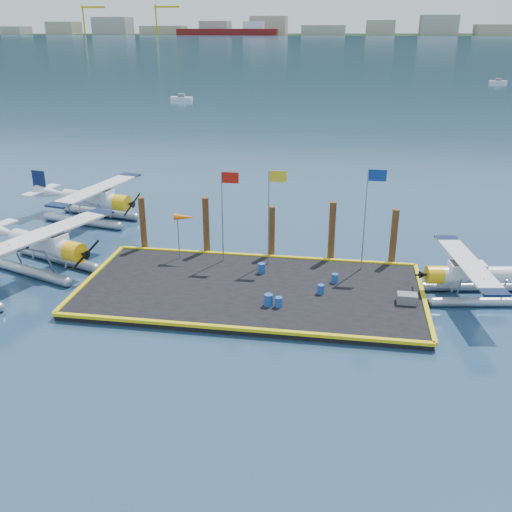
{
  "coord_description": "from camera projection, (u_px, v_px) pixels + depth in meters",
  "views": [
    {
      "loc": [
        5.12,
        -30.28,
        14.92
      ],
      "look_at": [
        -0.02,
        2.0,
        1.61
      ],
      "focal_mm": 40.0,
      "sensor_mm": 36.0,
      "label": 1
    }
  ],
  "objects": [
    {
      "name": "piling_1",
      "position": [
        206.0,
        227.0,
        38.8
      ],
      "size": [
        0.44,
        0.44,
        4.2
      ],
      "primitive_type": "cylinder",
      "color": "#402512",
      "rests_on": "ground"
    },
    {
      "name": "piling_4",
      "position": [
        394.0,
        239.0,
        37.02
      ],
      "size": [
        0.44,
        0.44,
        4.0
      ],
      "primitive_type": "cylinder",
      "color": "#402512",
      "rests_on": "ground"
    },
    {
      "name": "drum_4",
      "position": [
        335.0,
        278.0,
        34.47
      ],
      "size": [
        0.39,
        0.39,
        0.55
      ],
      "primitive_type": "cylinder",
      "color": "#1B4799",
      "rests_on": "dock"
    },
    {
      "name": "dock_bumpers",
      "position": [
        251.0,
        286.0,
        33.89
      ],
      "size": [
        20.25,
        10.25,
        0.18
      ],
      "primitive_type": null,
      "color": "#D7BF0C",
      "rests_on": "dock"
    },
    {
      "name": "flagpole_yellow",
      "position": [
        272.0,
        203.0,
        35.74
      ],
      "size": [
        1.14,
        0.08,
        6.2
      ],
      "color": "gray",
      "rests_on": "dock"
    },
    {
      "name": "flagpole_red",
      "position": [
        225.0,
        203.0,
        36.22
      ],
      "size": [
        1.14,
        0.08,
        6.0
      ],
      "color": "gray",
      "rests_on": "dock"
    },
    {
      "name": "seaplane_b",
      "position": [
        45.0,
        247.0,
        36.65
      ],
      "size": [
        9.74,
        10.33,
        3.73
      ],
      "rotation": [
        0.0,
        0.0,
        -1.93
      ],
      "color": "#9398A0",
      "rests_on": "ground"
    },
    {
      "name": "piling_0",
      "position": [
        143.0,
        225.0,
        39.49
      ],
      "size": [
        0.44,
        0.44,
        4.0
      ],
      "primitive_type": "cylinder",
      "color": "#402512",
      "rests_on": "ground"
    },
    {
      "name": "piling_3",
      "position": [
        332.0,
        233.0,
        37.55
      ],
      "size": [
        0.44,
        0.44,
        4.3
      ],
      "primitive_type": "cylinder",
      "color": "#402512",
      "rests_on": "ground"
    },
    {
      "name": "crate",
      "position": [
        407.0,
        298.0,
        31.93
      ],
      "size": [
        1.11,
        0.74,
        0.55
      ],
      "primitive_type": "cube",
      "color": "slate",
      "rests_on": "dock"
    },
    {
      "name": "seaplane_d",
      "position": [
        472.0,
        277.0,
        32.95
      ],
      "size": [
        8.04,
        8.82,
        3.12
      ],
      "rotation": [
        0.0,
        0.0,
        1.73
      ],
      "color": "#9398A0",
      "rests_on": "ground"
    },
    {
      "name": "piling_2",
      "position": [
        272.0,
        234.0,
        38.22
      ],
      "size": [
        0.44,
        0.44,
        3.8
      ],
      "primitive_type": "cylinder",
      "color": "#402512",
      "rests_on": "ground"
    },
    {
      "name": "drum_5",
      "position": [
        262.0,
        268.0,
        35.8
      ],
      "size": [
        0.45,
        0.45,
        0.64
      ],
      "primitive_type": "cylinder",
      "color": "#1B4799",
      "rests_on": "dock"
    },
    {
      "name": "drum_3",
      "position": [
        269.0,
        300.0,
        31.62
      ],
      "size": [
        0.48,
        0.48,
        0.68
      ],
      "primitive_type": "cylinder",
      "color": "#1B4799",
      "rests_on": "dock"
    },
    {
      "name": "drum_2",
      "position": [
        321.0,
        289.0,
        33.05
      ],
      "size": [
        0.39,
        0.39,
        0.55
      ],
      "primitive_type": "cylinder",
      "color": "#1B4799",
      "rests_on": "dock"
    },
    {
      "name": "flagpole_blue",
      "position": [
        369.0,
        205.0,
        34.81
      ],
      "size": [
        1.14,
        0.08,
        6.5
      ],
      "color": "gray",
      "rests_on": "dock"
    },
    {
      "name": "ground",
      "position": [
        251.0,
        293.0,
        34.07
      ],
      "size": [
        4000.0,
        4000.0,
        0.0
      ],
      "primitive_type": "plane",
      "color": "navy",
      "rests_on": "ground"
    },
    {
      "name": "far_backdrop",
      "position": [
        439.0,
        26.0,
        1584.82
      ],
      "size": [
        3050.0,
        2050.0,
        810.0
      ],
      "color": "black",
      "rests_on": "ground"
    },
    {
      "name": "windsock",
      "position": [
        184.0,
        218.0,
        37.06
      ],
      "size": [
        1.4,
        0.44,
        3.12
      ],
      "color": "gray",
      "rests_on": "dock"
    },
    {
      "name": "dock",
      "position": [
        251.0,
        290.0,
        34.0
      ],
      "size": [
        20.0,
        10.0,
        0.4
      ],
      "primitive_type": "cube",
      "color": "black",
      "rests_on": "ground"
    },
    {
      "name": "seaplane_c",
      "position": [
        94.0,
        202.0,
        45.98
      ],
      "size": [
        9.75,
        10.6,
        3.75
      ],
      "rotation": [
        0.0,
        0.0,
        -1.78
      ],
      "color": "#9398A0",
      "rests_on": "ground"
    },
    {
      "name": "drum_1",
      "position": [
        279.0,
        302.0,
        31.49
      ],
      "size": [
        0.41,
        0.41,
        0.58
      ],
      "primitive_type": "cylinder",
      "color": "#1B4799",
      "rests_on": "dock"
    }
  ]
}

